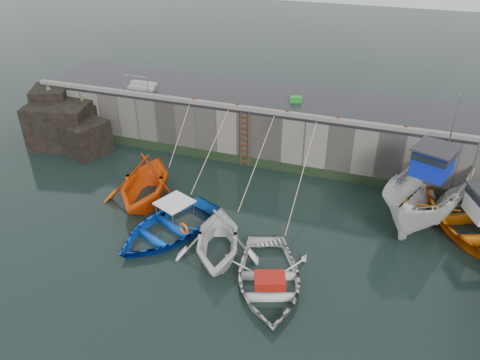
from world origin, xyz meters
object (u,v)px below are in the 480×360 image
(boat_far_white, at_px, (429,195))
(fish_crate, at_px, (296,99))
(boat_near_blue, at_px, (168,233))
(bollard_b, at_px, (238,106))
(boat_near_white, at_px, (147,200))
(boat_near_blacktrim, at_px, (218,254))
(bollard_a, at_px, (194,100))
(bollard_c, at_px, (287,112))
(boat_near_navy, at_px, (268,284))
(bollard_e, at_px, (406,128))
(bollard_d, at_px, (338,119))
(boat_far_orange, at_px, (475,220))
(ladder, at_px, (244,139))

(boat_far_white, bearing_deg, fish_crate, 170.24)
(boat_near_blue, xyz_separation_m, bollard_b, (0.69, 7.31, 3.30))
(boat_near_white, xyz_separation_m, boat_near_blacktrim, (4.82, -2.71, 0.00))
(bollard_a, xyz_separation_m, bollard_c, (5.20, 0.00, 0.00))
(bollard_c, bearing_deg, boat_near_blacktrim, -95.51)
(boat_far_white, xyz_separation_m, fish_crate, (-7.24, 4.18, 2.11))
(boat_near_navy, bearing_deg, bollard_c, 81.55)
(boat_near_blacktrim, height_order, bollard_e, bollard_e)
(bollard_d, bearing_deg, bollard_a, 180.00)
(boat_near_blue, xyz_separation_m, bollard_c, (3.39, 7.31, 3.30))
(boat_far_orange, relative_size, bollard_a, 29.78)
(bollard_d, bearing_deg, fish_crate, 143.87)
(boat_near_blue, height_order, fish_crate, fish_crate)
(boat_near_navy, xyz_separation_m, bollard_a, (-6.88, 8.96, 3.30))
(boat_near_white, xyz_separation_m, boat_near_blue, (2.20, -2.07, 0.00))
(bollard_d, bearing_deg, boat_near_navy, -95.86)
(boat_far_orange, height_order, fish_crate, boat_far_orange)
(boat_near_blue, xyz_separation_m, bollard_e, (9.19, 7.31, 3.30))
(bollard_a, height_order, bollard_d, same)
(bollard_a, bearing_deg, boat_far_orange, -10.06)
(ladder, bearing_deg, bollard_e, 2.40)
(boat_near_blue, bearing_deg, bollard_c, 87.77)
(boat_near_blue, relative_size, bollard_b, 18.52)
(boat_near_navy, bearing_deg, bollard_b, 96.98)
(boat_near_blue, relative_size, fish_crate, 8.16)
(boat_near_navy, relative_size, bollard_b, 18.14)
(boat_near_blacktrim, xyz_separation_m, boat_far_white, (8.01, 5.66, 1.20))
(ladder, bearing_deg, boat_near_white, -124.66)
(ladder, bearing_deg, bollard_b, 146.14)
(ladder, relative_size, bollard_b, 11.43)
(ladder, height_order, boat_far_orange, boat_far_orange)
(bollard_d, bearing_deg, bollard_c, 180.00)
(ladder, height_order, boat_near_blue, ladder)
(boat_near_navy, relative_size, bollard_a, 18.14)
(boat_far_white, bearing_deg, boat_far_orange, 12.33)
(boat_near_blacktrim, relative_size, bollard_b, 15.56)
(boat_near_navy, height_order, bollard_e, bollard_e)
(ladder, distance_m, boat_far_orange, 11.78)
(boat_far_white, relative_size, fish_crate, 12.52)
(ladder, distance_m, bollard_d, 5.11)
(bollard_a, bearing_deg, boat_far_white, -10.42)
(boat_near_white, distance_m, bollard_a, 6.20)
(boat_near_white, bearing_deg, boat_far_orange, -1.78)
(bollard_b, bearing_deg, boat_far_white, -12.95)
(ladder, bearing_deg, boat_near_navy, -65.77)
(bollard_a, height_order, bollard_e, same)
(boat_near_blacktrim, height_order, bollard_c, bollard_c)
(ladder, relative_size, bollard_e, 11.43)
(bollard_a, distance_m, bollard_b, 2.50)
(boat_near_navy, height_order, boat_far_white, boat_far_white)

